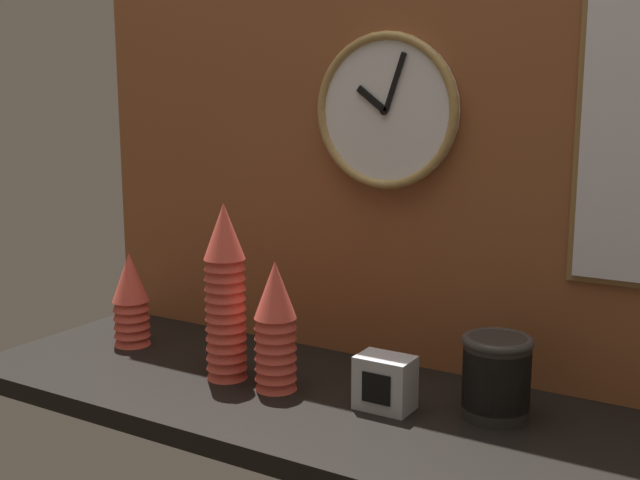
% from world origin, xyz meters
% --- Properties ---
extents(ground_plane, '(1.60, 0.56, 0.04)m').
position_xyz_m(ground_plane, '(0.00, 0.00, -0.02)').
color(ground_plane, black).
extents(wall_tiled_back, '(1.60, 0.03, 1.05)m').
position_xyz_m(wall_tiled_back, '(0.00, 0.27, 0.53)').
color(wall_tiled_back, brown).
rests_on(wall_tiled_back, ground_plane).
extents(cup_stack_far_left, '(0.09, 0.09, 0.23)m').
position_xyz_m(cup_stack_far_left, '(-0.57, 0.04, 0.11)').
color(cup_stack_far_left, '#DB4C3D').
rests_on(cup_stack_far_left, ground_plane).
extents(cup_stack_center_left, '(0.09, 0.09, 0.38)m').
position_xyz_m(cup_stack_center_left, '(-0.24, -0.02, 0.19)').
color(cup_stack_center_left, '#DB4C3D').
rests_on(cup_stack_center_left, ground_plane).
extents(cup_stack_center, '(0.09, 0.09, 0.27)m').
position_xyz_m(cup_stack_center, '(-0.11, -0.02, 0.13)').
color(cup_stack_center, '#DB4C3D').
rests_on(cup_stack_center, ground_plane).
extents(bowl_stack_right, '(0.13, 0.13, 0.16)m').
position_xyz_m(bowl_stack_right, '(0.32, 0.07, 0.08)').
color(bowl_stack_right, black).
rests_on(bowl_stack_right, ground_plane).
extents(wall_clock, '(0.33, 0.03, 0.33)m').
position_xyz_m(wall_clock, '(0.00, 0.23, 0.56)').
color(wall_clock, white).
extents(napkin_dispenser, '(0.11, 0.08, 0.10)m').
position_xyz_m(napkin_dispenser, '(0.13, 0.00, 0.05)').
color(napkin_dispenser, '#B7B7BC').
rests_on(napkin_dispenser, ground_plane).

